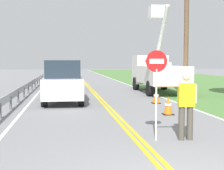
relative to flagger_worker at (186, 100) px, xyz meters
The scene contains 13 objects.
centerline_yellow_left 16.62m from the flagger_worker, 94.52° to the left, with size 0.11×110.00×0.01m, color yellow.
centerline_yellow_right 16.61m from the flagger_worker, 93.90° to the left, with size 0.11×110.00×0.01m, color yellow.
edge_line_right 16.74m from the flagger_worker, 81.81° to the left, with size 0.12×110.00×0.01m, color silver.
edge_line_left 17.26m from the flagger_worker, 106.24° to the left, with size 0.12×110.00×0.01m, color silver.
flagger_worker is the anchor object (origin of this frame).
stop_sign_paddle 1.02m from the flagger_worker, behind, with size 0.56×0.04×2.33m.
utility_bucket_truck 13.29m from the flagger_worker, 77.22° to the left, with size 2.81×6.86×5.71m.
oncoming_suv_nearest 8.79m from the flagger_worker, 111.32° to the left, with size 1.93×4.62×2.10m.
oncoming_suv_second 16.51m from the flagger_worker, 101.26° to the left, with size 2.06×4.67×2.10m.
utility_pole_near 11.83m from the flagger_worker, 68.96° to the left, with size 1.80×0.28×8.06m.
traffic_cone_lead 4.09m from the flagger_worker, 78.14° to the left, with size 0.40×0.40×0.70m.
traffic_cone_mid 7.44m from the flagger_worker, 79.81° to the left, with size 0.40×0.40×0.70m.
guardrail_left_shoulder 13.18m from the flagger_worker, 114.30° to the left, with size 0.10×32.00×0.71m.
Camera 1 is at (-1.87, -4.51, 2.05)m, focal length 51.98 mm.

